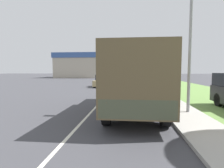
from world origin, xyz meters
TOP-DOWN VIEW (x-y plane):
  - ground_plane at (0.00, 40.00)m, footprint 180.00×180.00m
  - lane_centre_stripe at (0.00, 40.00)m, footprint 0.12×120.00m
  - sidewalk_right at (4.50, 40.00)m, footprint 1.80×120.00m
  - grass_strip_right at (8.90, 40.00)m, footprint 7.00×120.00m
  - military_truck at (2.16, 13.23)m, footprint 2.50×7.80m
  - car_nearest_ahead at (-1.62, 27.04)m, footprint 1.72×4.58m
  - car_second_ahead at (-1.51, 37.60)m, footprint 1.82×4.79m
  - car_third_ahead at (-1.66, 46.43)m, footprint 1.73×4.58m
  - lamp_post at (4.53, 12.87)m, footprint 1.69×0.24m
  - building_distant at (-13.39, 57.11)m, footprint 12.90×11.17m

SIDE VIEW (x-z plane):
  - ground_plane at x=0.00m, z-range 0.00..0.00m
  - lane_centre_stripe at x=0.00m, z-range 0.00..0.00m
  - grass_strip_right at x=8.90m, z-range 0.00..0.02m
  - sidewalk_right at x=4.50m, z-range 0.00..0.12m
  - car_nearest_ahead at x=-1.62m, z-range -0.08..1.50m
  - car_third_ahead at x=-1.66m, z-range -0.08..1.52m
  - car_second_ahead at x=-1.51m, z-range -0.09..1.60m
  - military_truck at x=2.16m, z-range 0.19..3.26m
  - building_distant at x=-13.39m, z-range 0.05..7.24m
  - lamp_post at x=4.53m, z-range 0.78..7.31m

